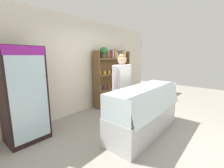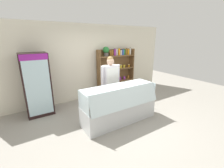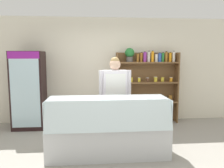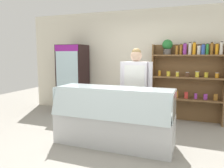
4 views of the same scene
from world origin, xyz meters
name	(u,v)px [view 2 (image 2 of 4)]	position (x,y,z in m)	size (l,w,h in m)	color
ground_plane	(122,119)	(0.00, 0.00, 0.00)	(12.00, 12.00, 0.00)	gray
back_wall	(89,62)	(0.00, 2.09, 1.35)	(6.80, 0.10, 2.70)	silver
drinks_fridge	(37,85)	(-1.89, 1.60, 0.91)	(0.72, 0.58, 1.83)	black
shelving_unit	(115,68)	(0.98, 1.83, 1.09)	(1.59, 0.29, 1.92)	brown
deli_display_case	(119,110)	(-0.12, -0.03, 0.31)	(2.05, 0.73, 1.01)	silver
shop_clerk	(111,79)	(0.08, 0.72, 1.01)	(0.66, 0.25, 1.70)	#383D51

